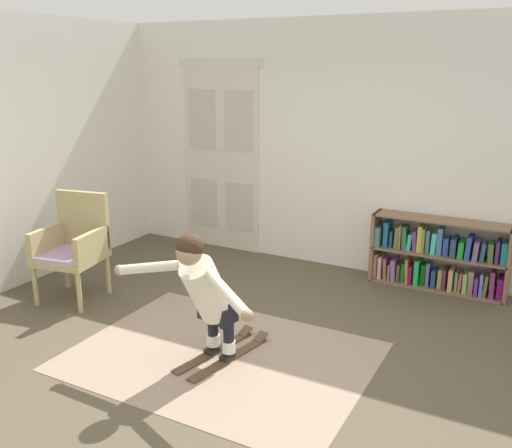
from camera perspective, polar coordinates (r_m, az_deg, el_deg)
The scene contains 9 objects.
ground_plane at distance 4.85m, azimuth -2.04°, elevation -13.54°, with size 7.20×7.20×0.00m, color brown.
back_wall at distance 6.66m, azimuth 9.26°, elevation 7.66°, with size 6.00×0.10×2.90m, color silver.
side_wall_left at distance 6.60m, azimuth -23.55°, elevation 6.49°, with size 0.10×6.00×2.90m, color silver.
double_door at distance 7.36m, azimuth -3.54°, elevation 6.88°, with size 1.22×0.05×2.45m.
rug at distance 4.89m, azimuth -3.56°, elevation -13.22°, with size 2.46×1.83×0.01m, color gray.
bookshelf at distance 6.44m, azimuth 17.91°, elevation -3.30°, with size 1.45×0.30×0.79m.
wicker_chair at distance 6.13m, azimuth -17.96°, elevation -1.94°, with size 0.70×0.70×1.10m.
skis_pair at distance 4.90m, azimuth -3.30°, elevation -12.89°, with size 0.44×0.97×0.07m.
person_skier at distance 4.48m, azimuth -5.26°, elevation -6.49°, with size 1.45×0.76×1.09m.
Camera 1 is at (2.14, -3.64, 2.38)m, focal length 39.50 mm.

